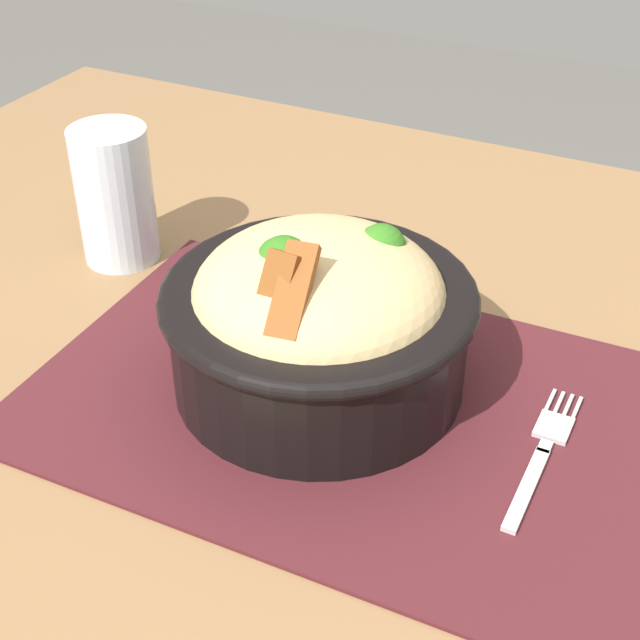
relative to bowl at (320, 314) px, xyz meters
name	(u,v)px	position (x,y,z in m)	size (l,w,h in m)	color
table	(430,492)	(0.09, 0.00, -0.12)	(1.28, 0.89, 0.76)	olive
placemat	(379,413)	(0.05, -0.01, -0.06)	(0.47, 0.29, 0.00)	#47191E
bowl	(320,314)	(0.00, 0.00, 0.00)	(0.21, 0.21, 0.13)	black
fork	(544,450)	(0.16, 0.00, -0.05)	(0.02, 0.14, 0.00)	#BABABA
drinking_glass	(116,204)	(-0.23, 0.08, -0.01)	(0.06, 0.06, 0.12)	silver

